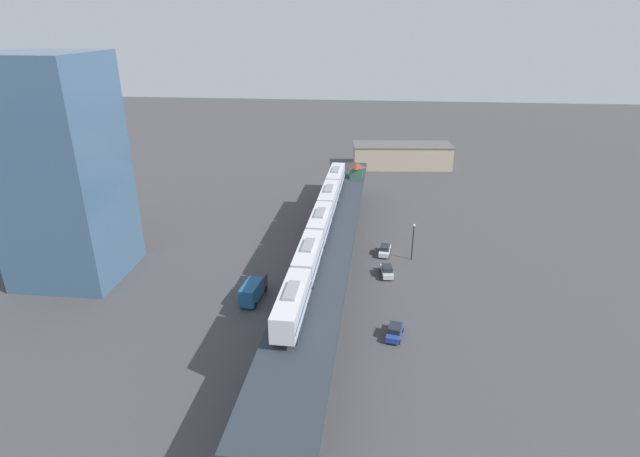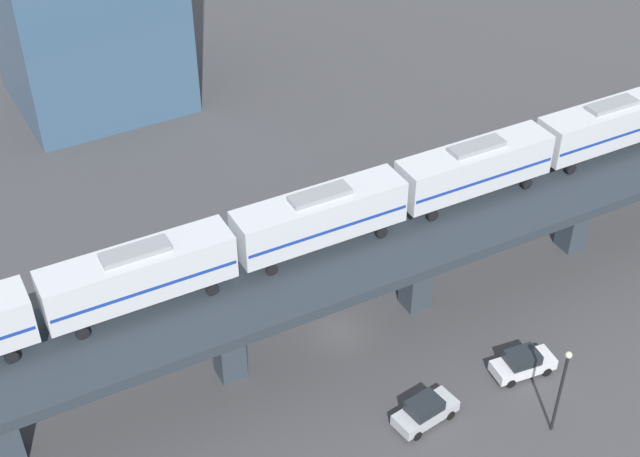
% 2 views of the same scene
% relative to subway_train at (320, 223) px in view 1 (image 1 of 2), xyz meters
% --- Properties ---
extents(ground_plane, '(400.00, 400.00, 0.00)m').
position_rel_subway_train_xyz_m(ground_plane, '(1.42, 0.76, -9.85)').
color(ground_plane, '#424244').
extents(elevated_viaduct, '(10.85, 92.19, 7.31)m').
position_rel_subway_train_xyz_m(elevated_viaduct, '(1.42, 0.59, -3.56)').
color(elevated_viaduct, '#283039').
rests_on(elevated_viaduct, ground).
extents(subway_train, '(4.50, 62.45, 4.45)m').
position_rel_subway_train_xyz_m(subway_train, '(0.00, 0.00, 0.00)').
color(subway_train, silver).
rests_on(subway_train, elevated_viaduct).
extents(signal_hut, '(3.30, 3.30, 3.40)m').
position_rel_subway_train_xyz_m(signal_hut, '(4.70, 33.65, -0.74)').
color(signal_hut, '#33604C').
rests_on(signal_hut, elevated_viaduct).
extents(street_car_blue, '(2.64, 4.67, 1.89)m').
position_rel_subway_train_xyz_m(street_car_blue, '(12.00, -16.38, -8.92)').
color(street_car_blue, '#233D93').
rests_on(street_car_blue, ground).
extents(street_car_silver, '(2.35, 4.58, 1.89)m').
position_rel_subway_train_xyz_m(street_car_silver, '(11.26, 1.40, -8.92)').
color(street_car_silver, '#B7BABF').
rests_on(street_car_silver, ground).
extents(street_car_white, '(2.41, 4.60, 1.89)m').
position_rel_subway_train_xyz_m(street_car_white, '(11.06, 9.65, -8.92)').
color(street_car_white, silver).
rests_on(street_car_white, ground).
extents(delivery_truck, '(3.06, 7.41, 3.20)m').
position_rel_subway_train_xyz_m(delivery_truck, '(-9.47, -8.63, -8.09)').
color(delivery_truck, '#333338').
rests_on(delivery_truck, ground).
extents(street_lamp, '(0.44, 0.44, 6.94)m').
position_rel_subway_train_xyz_m(street_lamp, '(15.87, 8.13, -5.75)').
color(street_lamp, black).
rests_on(street_lamp, ground).
extents(warehouse_building, '(29.32, 12.57, 6.80)m').
position_rel_subway_train_xyz_m(warehouse_building, '(16.83, 70.26, -6.45)').
color(warehouse_building, tan).
rests_on(warehouse_building, ground).
extents(office_tower, '(16.00, 16.00, 36.00)m').
position_rel_subway_train_xyz_m(office_tower, '(-40.97, -2.99, 8.15)').
color(office_tower, '#3D5B7A').
rests_on(office_tower, ground).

